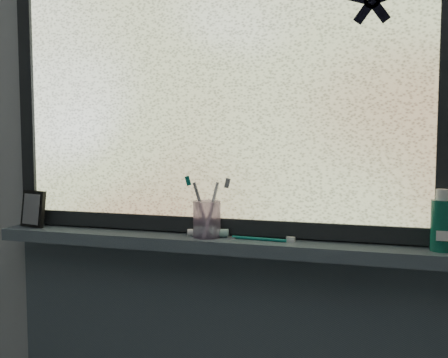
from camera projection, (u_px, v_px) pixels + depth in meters
wall_back at (239, 164)px, 1.60m from camera, size 3.00×0.01×2.50m
windowsill at (233, 245)px, 1.55m from camera, size 1.62×0.14×0.04m
window_pane at (238, 75)px, 1.56m from camera, size 1.50×0.01×1.00m
frame_bottom at (237, 226)px, 1.59m from camera, size 1.60×0.03×0.05m
frame_left at (28, 83)px, 1.78m from camera, size 0.05×0.03×1.10m
frame_mullion at (446, 66)px, 1.38m from camera, size 0.03×0.03×1.00m
starfish_sticker at (372, 1)px, 1.42m from camera, size 0.15×0.02×0.15m
vanity_mirror at (33, 209)px, 1.75m from camera, size 0.11×0.07×0.13m
toothpaste_tube at (210, 232)px, 1.57m from camera, size 0.19×0.11×0.03m
toothbrush_cup at (207, 219)px, 1.57m from camera, size 0.11×0.11×0.11m
toothbrush_lying at (259, 238)px, 1.52m from camera, size 0.21×0.03×0.01m
mouthwash_bottle at (441, 220)px, 1.37m from camera, size 0.06×0.06×0.14m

